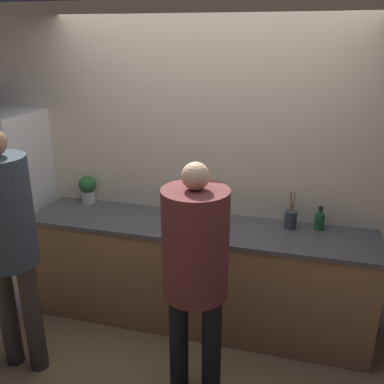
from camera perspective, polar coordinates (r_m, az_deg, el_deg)
name	(u,v)px	position (r m, az deg, el deg)	size (l,w,h in m)	color
ground_plane	(187,345)	(3.65, -0.61, -19.68)	(14.00, 14.00, 0.00)	#8C704C
wall_back	(208,168)	(3.58, 2.13, 3.26)	(5.20, 0.06, 2.60)	beige
counter	(198,273)	(3.66, 0.87, -10.80)	(2.79, 0.62, 0.91)	#9E754C
refrigerator	(5,208)	(4.23, -23.71, -1.97)	(0.72, 0.65, 1.74)	white
person_left	(7,232)	(3.14, -23.48, -4.91)	(0.38, 0.38, 1.80)	#38332D
person_center	(195,261)	(2.68, 0.44, -9.16)	(0.41, 0.41, 1.66)	black
fruit_bowl	(201,219)	(3.42, 1.19, -3.64)	(0.27, 0.27, 0.13)	#4C3323
utensil_crock	(291,219)	(3.45, 13.01, -3.47)	(0.10, 0.10, 0.30)	#3D424C
bottle_green	(319,221)	(3.48, 16.63, -3.67)	(0.08, 0.08, 0.19)	#236033
cup_yellow	(226,225)	(3.35, 4.51, -4.37)	(0.07, 0.07, 0.08)	gold
cup_white	(201,231)	(3.24, 1.25, -5.16)	(0.09, 0.09, 0.09)	white
potted_plant	(88,188)	(3.96, -13.75, 0.51)	(0.15, 0.15, 0.25)	beige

